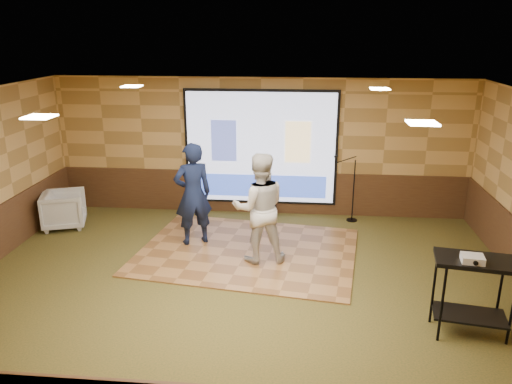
# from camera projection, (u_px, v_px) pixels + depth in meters

# --- Properties ---
(ground) EXTENTS (9.00, 9.00, 0.00)m
(ground) POSITION_uv_depth(u_px,v_px,m) (242.00, 287.00, 8.01)
(ground) COLOR #333A1A
(ground) RESTS_ON ground
(room_shell) EXTENTS (9.04, 7.04, 3.02)m
(room_shell) POSITION_uv_depth(u_px,v_px,m) (241.00, 161.00, 7.36)
(room_shell) COLOR tan
(room_shell) RESTS_ON ground
(wainscot_back) EXTENTS (9.00, 0.04, 0.95)m
(wainscot_back) POSITION_uv_depth(u_px,v_px,m) (261.00, 192.00, 11.16)
(wainscot_back) COLOR #442716
(wainscot_back) RESTS_ON ground
(projector_screen) EXTENTS (3.32, 0.06, 2.52)m
(projector_screen) POSITION_uv_depth(u_px,v_px,m) (261.00, 149.00, 10.80)
(projector_screen) COLOR black
(projector_screen) RESTS_ON room_shell
(downlight_nw) EXTENTS (0.32, 0.32, 0.02)m
(downlight_nw) POSITION_uv_depth(u_px,v_px,m) (132.00, 86.00, 8.98)
(downlight_nw) COLOR #FFE8BF
(downlight_nw) RESTS_ON room_shell
(downlight_ne) EXTENTS (0.32, 0.32, 0.02)m
(downlight_ne) POSITION_uv_depth(u_px,v_px,m) (380.00, 89.00, 8.59)
(downlight_ne) COLOR #FFE8BF
(downlight_ne) RESTS_ON room_shell
(downlight_sw) EXTENTS (0.32, 0.32, 0.02)m
(downlight_sw) POSITION_uv_depth(u_px,v_px,m) (39.00, 117.00, 5.86)
(downlight_sw) COLOR #FFE8BF
(downlight_sw) RESTS_ON room_shell
(downlight_se) EXTENTS (0.32, 0.32, 0.02)m
(downlight_se) POSITION_uv_depth(u_px,v_px,m) (422.00, 123.00, 5.47)
(downlight_se) COLOR #FFE8BF
(downlight_se) RESTS_ON room_shell
(dance_floor) EXTENTS (4.29, 3.49, 0.03)m
(dance_floor) POSITION_uv_depth(u_px,v_px,m) (248.00, 251.00, 9.29)
(dance_floor) COLOR #A06C3A
(dance_floor) RESTS_ON ground
(player_left) EXTENTS (0.85, 0.75, 1.96)m
(player_left) POSITION_uv_depth(u_px,v_px,m) (193.00, 194.00, 9.34)
(player_left) COLOR #121B3A
(player_left) RESTS_ON dance_floor
(player_right) EXTENTS (1.08, 0.91, 1.96)m
(player_right) POSITION_uv_depth(u_px,v_px,m) (259.00, 208.00, 8.62)
(player_right) COLOR beige
(player_right) RESTS_ON dance_floor
(av_table) EXTENTS (1.05, 0.55, 1.11)m
(av_table) POSITION_uv_depth(u_px,v_px,m) (474.00, 280.00, 6.57)
(av_table) COLOR black
(av_table) RESTS_ON ground
(projector) EXTENTS (0.30, 0.26, 0.09)m
(projector) POSITION_uv_depth(u_px,v_px,m) (473.00, 259.00, 6.38)
(projector) COLOR silver
(projector) RESTS_ON av_table
(mic_stand) EXTENTS (0.57, 0.23, 1.46)m
(mic_stand) POSITION_uv_depth(u_px,v_px,m) (350.00, 199.00, 10.67)
(mic_stand) COLOR black
(mic_stand) RESTS_ON ground
(banquet_chair) EXTENTS (1.06, 1.04, 0.76)m
(banquet_chair) POSITION_uv_depth(u_px,v_px,m) (64.00, 209.00, 10.36)
(banquet_chair) COLOR gray
(banquet_chair) RESTS_ON ground
(duffel_bag) EXTENTS (0.49, 0.39, 0.27)m
(duffel_bag) POSITION_uv_depth(u_px,v_px,m) (265.00, 210.00, 11.03)
(duffel_bag) COLOR black
(duffel_bag) RESTS_ON ground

